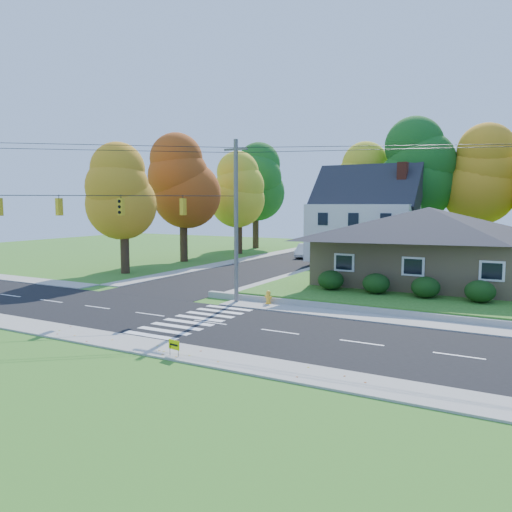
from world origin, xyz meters
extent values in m
plane|color=#3D7923|center=(0.00, 0.00, 0.00)|extent=(120.00, 120.00, 0.00)
cube|color=black|center=(0.00, 0.00, 0.01)|extent=(90.00, 8.00, 0.02)
cube|color=black|center=(-8.00, 26.00, 0.01)|extent=(8.00, 44.00, 0.02)
cube|color=#9C9A90|center=(0.00, 5.00, 0.04)|extent=(90.00, 2.00, 0.08)
cube|color=#9C9A90|center=(0.00, -5.00, 0.04)|extent=(90.00, 2.00, 0.08)
cube|color=#3D7923|center=(13.00, 21.00, 0.25)|extent=(30.00, 30.00, 0.50)
cube|color=tan|center=(8.00, 16.00, 2.10)|extent=(14.00, 10.00, 3.20)
pyramid|color=#26262B|center=(8.00, 16.00, 4.80)|extent=(14.60, 10.60, 2.20)
cube|color=silver|center=(0.00, 28.00, 3.30)|extent=(10.00, 8.00, 5.60)
pyramid|color=#26262B|center=(0.00, 28.00, 7.30)|extent=(10.40, 8.40, 2.40)
cube|color=brown|center=(3.50, 28.00, 5.30)|extent=(0.90, 0.90, 9.60)
ellipsoid|color=#163A10|center=(3.00, 9.80, 1.14)|extent=(1.70, 1.70, 1.27)
ellipsoid|color=#163A10|center=(6.00, 9.80, 1.14)|extent=(1.70, 1.70, 1.27)
ellipsoid|color=#163A10|center=(9.00, 9.80, 1.14)|extent=(1.70, 1.70, 1.27)
ellipsoid|color=#163A10|center=(12.00, 9.80, 1.14)|extent=(1.70, 1.70, 1.27)
cylinder|color=#666059|center=(-1.50, 5.20, 5.00)|extent=(0.26, 0.26, 10.00)
cube|color=#666059|center=(-1.50, 5.20, 9.40)|extent=(1.60, 0.12, 0.12)
cube|color=gold|center=(-9.50, -1.20, 5.95)|extent=(0.26, 0.34, 1.00)
cube|color=gold|center=(-6.80, 0.95, 5.95)|extent=(0.34, 0.26, 1.00)
cube|color=gold|center=(-4.00, 3.20, 5.95)|extent=(0.26, 0.34, 1.00)
cylinder|color=black|center=(-8.00, 0.00, 6.60)|extent=(13.02, 10.43, 0.04)
cylinder|color=#3F2A19|center=(-2.00, 34.00, 3.20)|extent=(0.80, 0.80, 5.40)
sphere|color=gold|center=(-2.00, 34.00, 7.10)|extent=(6.72, 6.72, 6.72)
sphere|color=gold|center=(-2.00, 34.00, 8.78)|extent=(5.91, 5.91, 5.91)
sphere|color=gold|center=(-2.00, 34.00, 10.46)|extent=(5.11, 5.11, 5.11)
cylinder|color=#3F2A19|center=(4.00, 33.00, 3.65)|extent=(0.86, 0.86, 6.30)
sphere|color=#1E611D|center=(4.00, 33.00, 8.20)|extent=(7.84, 7.84, 7.84)
sphere|color=#1E611D|center=(4.00, 33.00, 10.16)|extent=(6.90, 6.90, 6.90)
sphere|color=#1E611D|center=(4.00, 33.00, 12.12)|extent=(5.96, 5.96, 5.96)
cylinder|color=#3F2A19|center=(10.00, 34.00, 3.43)|extent=(0.83, 0.83, 5.85)
sphere|color=orange|center=(10.00, 34.00, 7.65)|extent=(7.28, 7.28, 7.28)
sphere|color=orange|center=(10.00, 34.00, 9.47)|extent=(6.41, 6.41, 6.41)
sphere|color=orange|center=(10.00, 34.00, 11.29)|extent=(5.53, 5.53, 5.53)
cylinder|color=#3F2A19|center=(-17.00, 12.00, 2.48)|extent=(0.77, 0.77, 4.95)
sphere|color=orange|center=(-17.00, 12.00, 6.05)|extent=(6.16, 6.16, 6.16)
sphere|color=orange|center=(-17.00, 12.00, 7.59)|extent=(5.42, 5.42, 5.42)
sphere|color=orange|center=(-17.00, 12.00, 9.13)|extent=(4.68, 4.68, 4.68)
cylinder|color=#3F2A19|center=(-18.00, 22.00, 2.93)|extent=(0.83, 0.83, 5.85)
sphere|color=#A74715|center=(-18.00, 22.00, 7.15)|extent=(7.28, 7.28, 7.28)
sphere|color=#A74715|center=(-18.00, 22.00, 8.97)|extent=(6.41, 6.41, 6.41)
sphere|color=#A74715|center=(-18.00, 22.00, 10.79)|extent=(5.53, 5.53, 5.53)
cylinder|color=#3F2A19|center=(-17.00, 32.00, 2.70)|extent=(0.80, 0.80, 5.40)
sphere|color=gold|center=(-17.00, 32.00, 6.60)|extent=(6.72, 6.72, 6.72)
sphere|color=gold|center=(-17.00, 32.00, 8.28)|extent=(5.91, 5.91, 5.91)
sphere|color=gold|center=(-17.00, 32.00, 9.96)|extent=(5.11, 5.11, 5.11)
cylinder|color=#3F2A19|center=(-19.00, 40.00, 3.15)|extent=(0.86, 0.86, 6.30)
sphere|color=#1E611D|center=(-19.00, 40.00, 7.70)|extent=(7.84, 7.84, 7.84)
sphere|color=#1E611D|center=(-19.00, 40.00, 9.66)|extent=(6.90, 6.90, 6.90)
sphere|color=#1E611D|center=(-19.00, 40.00, 11.62)|extent=(5.96, 5.96, 5.96)
imported|color=white|center=(-8.03, 31.72, 0.80)|extent=(2.54, 4.96, 1.56)
cylinder|color=yellow|center=(0.56, 5.53, 0.05)|extent=(0.39, 0.39, 0.11)
cylinder|color=yellow|center=(0.56, 5.53, 0.38)|extent=(0.26, 0.26, 0.60)
sphere|color=yellow|center=(0.56, 5.53, 0.74)|extent=(0.28, 0.28, 0.28)
cylinder|color=yellow|center=(0.56, 5.53, 0.49)|extent=(0.51, 0.24, 0.13)
cylinder|color=black|center=(1.81, -5.60, 0.24)|extent=(0.02, 0.02, 0.48)
cylinder|color=black|center=(2.23, -5.60, 0.24)|extent=(0.02, 0.02, 0.48)
cube|color=#DADF00|center=(2.02, -5.60, 0.53)|extent=(0.57, 0.11, 0.38)
camera|label=1|loc=(14.11, -21.08, 6.10)|focal=35.00mm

